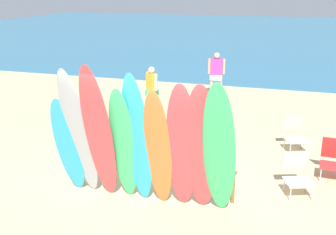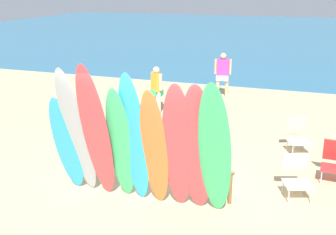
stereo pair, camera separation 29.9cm
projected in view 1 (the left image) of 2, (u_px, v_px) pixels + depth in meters
ground at (242, 65)px, 20.84m from camera, size 60.00×60.00×0.00m
ocean_water at (265, 33)px, 34.67m from camera, size 60.00×40.00×0.02m
surfboard_rack at (151, 166)px, 7.93m from camera, size 3.30×0.07×0.65m
surfboard_teal_0 at (68, 146)px, 7.65m from camera, size 0.53×0.62×1.99m
surfboard_grey_1 at (79, 134)px, 7.40m from camera, size 0.55×0.87×2.57m
surfboard_red_2 at (99, 135)px, 7.21m from camera, size 0.54×0.91×2.68m
surfboard_green_3 at (123, 146)px, 7.33m from camera, size 0.50×0.65×2.24m
surfboard_teal_4 at (137, 140)px, 7.21m from camera, size 0.55×0.62×2.51m
surfboard_orange_5 at (158, 150)px, 7.13m from camera, size 0.50×0.58×2.26m
surfboard_red_6 at (182, 148)px, 7.00m from camera, size 0.59×0.69×2.41m
surfboard_red_7 at (201, 150)px, 6.93m from camera, size 0.59×0.65×2.41m
surfboard_green_8 at (219, 151)px, 6.76m from camera, size 0.60×0.78×2.49m
beachgoer_by_water at (216, 71)px, 14.66m from camera, size 0.60×0.27×1.59m
beachgoer_midbeach at (152, 87)px, 12.73m from camera, size 0.45×0.38×1.48m
beach_chair_red at (333, 157)px, 8.59m from camera, size 0.55×0.70×0.83m
beach_chair_blue at (296, 171)px, 7.92m from camera, size 0.70×0.82×0.82m
beach_chair_striped at (294, 132)px, 10.04m from camera, size 0.74×0.84×0.81m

